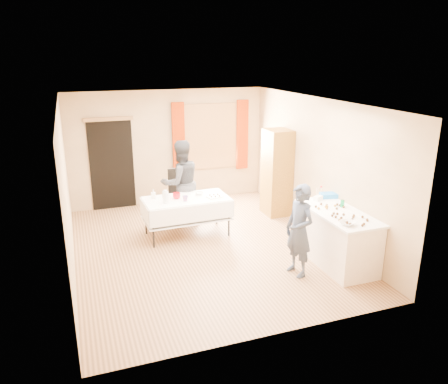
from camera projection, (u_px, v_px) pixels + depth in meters
name	position (u px, v px, depth m)	size (l,w,h in m)	color
floor	(205.00, 248.00, 7.93)	(4.50, 5.50, 0.02)	#9E7047
ceiling	(203.00, 102.00, 7.13)	(4.50, 5.50, 0.02)	white
wall_back	(169.00, 147.00, 10.00)	(4.50, 0.02, 2.60)	tan
wall_front	(274.00, 240.00, 5.05)	(4.50, 0.02, 2.60)	tan
wall_left	(66.00, 192.00, 6.81)	(0.02, 5.50, 2.60)	tan
wall_right	(318.00, 168.00, 8.25)	(0.02, 5.50, 2.60)	tan
window_frame	(211.00, 136.00, 10.23)	(1.32, 0.06, 1.52)	olive
window_pane	(211.00, 137.00, 10.21)	(1.20, 0.02, 1.40)	white
curtain_left	(179.00, 139.00, 9.93)	(0.28, 0.06, 1.65)	#962600
curtain_right	(242.00, 135.00, 10.43)	(0.28, 0.06, 1.65)	#962600
doorway	(112.00, 165.00, 9.65)	(0.95, 0.04, 2.00)	black
door_lintel	(108.00, 119.00, 9.32)	(1.05, 0.06, 0.08)	olive
cabinet	(277.00, 173.00, 9.34)	(0.50, 0.60, 1.85)	brown
counter	(337.00, 237.00, 7.23)	(0.76, 1.59, 0.91)	#F4E2CD
party_table	(187.00, 213.00, 8.34)	(1.65, 0.88, 0.75)	black
chair	(182.00, 204.00, 9.25)	(0.52, 0.52, 1.07)	black
girl	(299.00, 231.00, 6.76)	(0.46, 0.60, 1.48)	#283149
woman	(181.00, 183.00, 8.81)	(0.94, 0.79, 1.74)	black
soda_can	(342.00, 204.00, 7.28)	(0.07, 0.07, 0.12)	#0E8F47
mixing_bowl	(348.00, 223.00, 6.53)	(0.30, 0.30, 0.06)	white
foam_block	(318.00, 198.00, 7.61)	(0.15, 0.10, 0.08)	white
blue_basket	(329.00, 195.00, 7.77)	(0.30, 0.20, 0.08)	blue
pitcher	(165.00, 197.00, 7.95)	(0.11, 0.11, 0.22)	silver
cup_red	(177.00, 196.00, 8.20)	(0.19, 0.19, 0.11)	red
cup_rainbow	(185.00, 199.00, 8.07)	(0.11, 0.11, 0.10)	red
small_bowl	(199.00, 193.00, 8.44)	(0.20, 0.20, 0.05)	white
pastry_tray	(215.00, 197.00, 8.30)	(0.28, 0.20, 0.02)	white
bottle	(153.00, 194.00, 8.19)	(0.09, 0.09, 0.18)	white
cake_balls	(341.00, 214.00, 6.93)	(0.48, 1.08, 0.04)	#3F2314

